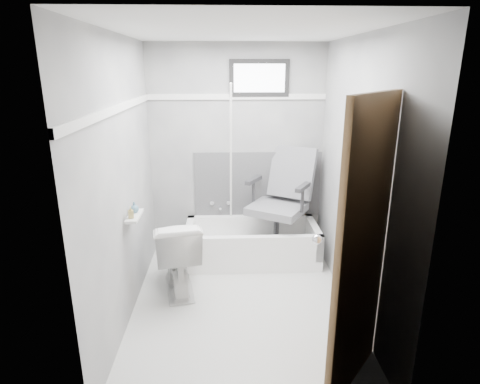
{
  "coord_description": "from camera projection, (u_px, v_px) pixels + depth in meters",
  "views": [
    {
      "loc": [
        -0.15,
        -3.28,
        2.13
      ],
      "look_at": [
        0.0,
        0.35,
        1.0
      ],
      "focal_mm": 30.0,
      "sensor_mm": 36.0,
      "label": 1
    }
  ],
  "objects": [
    {
      "name": "floor",
      "position": [
        242.0,
        304.0,
        3.77
      ],
      "size": [
        2.6,
        2.6,
        0.0
      ],
      "primitive_type": "plane",
      "color": "silver",
      "rests_on": "ground"
    },
    {
      "name": "ceiling",
      "position": [
        242.0,
        31.0,
        3.06
      ],
      "size": [
        2.6,
        2.6,
        0.0
      ],
      "primitive_type": "plane",
      "rotation": [
        3.14,
        0.0,
        0.0
      ],
      "color": "silver",
      "rests_on": "floor"
    },
    {
      "name": "wall_back",
      "position": [
        237.0,
        151.0,
        4.65
      ],
      "size": [
        2.0,
        0.02,
        2.4
      ],
      "primitive_type": "cube",
      "color": "slate",
      "rests_on": "floor"
    },
    {
      "name": "wall_front",
      "position": [
        252.0,
        247.0,
        2.17
      ],
      "size": [
        2.0,
        0.02,
        2.4
      ],
      "primitive_type": "cube",
      "color": "slate",
      "rests_on": "floor"
    },
    {
      "name": "wall_left",
      "position": [
        123.0,
        183.0,
        3.37
      ],
      "size": [
        0.02,
        2.6,
        2.4
      ],
      "primitive_type": "cube",
      "color": "slate",
      "rests_on": "floor"
    },
    {
      "name": "wall_right",
      "position": [
        357.0,
        181.0,
        3.45
      ],
      "size": [
        0.02,
        2.6,
        2.4
      ],
      "primitive_type": "cube",
      "color": "slate",
      "rests_on": "floor"
    },
    {
      "name": "bathtub",
      "position": [
        252.0,
        242.0,
        4.6
      ],
      "size": [
        1.5,
        0.7,
        0.42
      ],
      "primitive_type": null,
      "color": "white",
      "rests_on": "floor"
    },
    {
      "name": "office_chair",
      "position": [
        277.0,
        201.0,
        4.48
      ],
      "size": [
        0.92,
        0.92,
        1.16
      ],
      "primitive_type": null,
      "rotation": [
        0.0,
        0.0,
        -0.54
      ],
      "color": "slate",
      "rests_on": "bathtub"
    },
    {
      "name": "toilet",
      "position": [
        177.0,
        254.0,
        3.92
      ],
      "size": [
        0.58,
        0.84,
        0.76
      ],
      "primitive_type": "imported",
      "rotation": [
        0.0,
        0.0,
        3.34
      ],
      "color": "white",
      "rests_on": "floor"
    },
    {
      "name": "door",
      "position": [
        423.0,
        275.0,
        2.29
      ],
      "size": [
        0.78,
        0.78,
        2.0
      ],
      "primitive_type": null,
      "color": "brown",
      "rests_on": "floor"
    },
    {
      "name": "window",
      "position": [
        259.0,
        78.0,
        4.4
      ],
      "size": [
        0.66,
        0.04,
        0.4
      ],
      "primitive_type": null,
      "color": "black",
      "rests_on": "wall_back"
    },
    {
      "name": "backerboard",
      "position": [
        258.0,
        184.0,
        4.77
      ],
      "size": [
        1.5,
        0.02,
        0.78
      ],
      "primitive_type": "cube",
      "color": "#4C4C4F",
      "rests_on": "wall_back"
    },
    {
      "name": "trim_back",
      "position": [
        237.0,
        97.0,
        4.46
      ],
      "size": [
        2.0,
        0.02,
        0.06
      ],
      "primitive_type": "cube",
      "color": "white",
      "rests_on": "wall_back"
    },
    {
      "name": "trim_left",
      "position": [
        118.0,
        108.0,
        3.19
      ],
      "size": [
        0.02,
        2.6,
        0.06
      ],
      "primitive_type": "cube",
      "color": "white",
      "rests_on": "wall_left"
    },
    {
      "name": "pole",
      "position": [
        231.0,
        169.0,
        4.46
      ],
      "size": [
        0.02,
        0.57,
        1.88
      ],
      "primitive_type": "cylinder",
      "rotation": [
        0.28,
        0.0,
        0.0
      ],
      "color": "white",
      "rests_on": "bathtub"
    },
    {
      "name": "shelf",
      "position": [
        135.0,
        216.0,
        3.47
      ],
      "size": [
        0.1,
        0.32,
        0.02
      ],
      "primitive_type": "cube",
      "color": "silver",
      "rests_on": "wall_left"
    },
    {
      "name": "soap_bottle_a",
      "position": [
        131.0,
        212.0,
        3.37
      ],
      "size": [
        0.06,
        0.06,
        0.1
      ],
      "primitive_type": "imported",
      "rotation": [
        0.0,
        0.0,
        0.32
      ],
      "color": "#A19050",
      "rests_on": "shelf"
    },
    {
      "name": "soap_bottle_b",
      "position": [
        134.0,
        207.0,
        3.51
      ],
      "size": [
        0.1,
        0.1,
        0.1
      ],
      "primitive_type": "imported",
      "rotation": [
        0.0,
        0.0,
        0.46
      ],
      "color": "slate",
      "rests_on": "shelf"
    },
    {
      "name": "faucet",
      "position": [
        220.0,
        205.0,
        4.81
      ],
      "size": [
        0.26,
        0.1,
        0.16
      ],
      "primitive_type": null,
      "color": "silver",
      "rests_on": "wall_back"
    }
  ]
}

